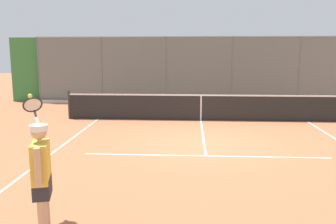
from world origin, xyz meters
name	(u,v)px	position (x,y,z in m)	size (l,w,h in m)	color
ground_plane	(204,144)	(0.00, 0.00, 0.00)	(60.00, 60.00, 0.00)	#A8603D
court_line_markings	(206,160)	(0.00, 1.44, 0.00)	(7.81, 8.47, 0.01)	white
fence_backdrop	(199,70)	(0.00, -8.39, 1.58)	(18.73, 1.37, 3.22)	slate
tennis_net	(201,107)	(0.00, -3.53, 0.49)	(10.03, 0.09, 1.07)	#2D2D2D
tennis_player	(41,173)	(2.39, 5.25, 0.95)	(0.74, 1.26, 1.91)	navy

